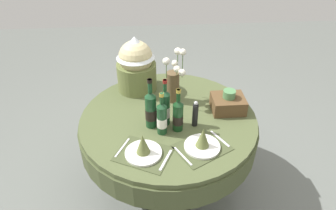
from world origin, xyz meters
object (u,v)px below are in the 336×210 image
object	(u,v)px
wine_bottle_left	(151,109)
woven_basket_side_right	(228,103)
place_setting_right	(202,142)
wine_bottle_centre	(178,115)
gift_tub_back_left	(136,62)
place_setting_left	(143,149)
flower_vase	(174,80)
dining_table	(168,130)
wine_bottle_rear	(162,118)
wine_bottle_right	(165,107)
pepper_mill	(195,114)

from	to	relation	value
wine_bottle_left	woven_basket_side_right	bearing A→B (deg)	14.38
place_setting_right	wine_bottle_left	distance (m)	0.43
wine_bottle_centre	gift_tub_back_left	distance (m)	0.66
place_setting_left	wine_bottle_left	world-z (taller)	wine_bottle_left
place_setting_right	gift_tub_back_left	world-z (taller)	gift_tub_back_left
flower_vase	wine_bottle_left	xyz separation A→B (m)	(-0.19, -0.32, -0.04)
dining_table	place_setting_left	bearing A→B (deg)	-115.80
place_setting_left	wine_bottle_left	size ratio (longest dim) A/B	1.08
dining_table	wine_bottle_rear	world-z (taller)	wine_bottle_rear
wine_bottle_right	wine_bottle_left	bearing A→B (deg)	-167.86
flower_vase	gift_tub_back_left	size ratio (longest dim) A/B	0.90
flower_vase	woven_basket_side_right	size ratio (longest dim) A/B	1.73
gift_tub_back_left	woven_basket_side_right	bearing A→B (deg)	-28.06
place_setting_right	gift_tub_back_left	bearing A→B (deg)	118.88
wine_bottle_left	wine_bottle_rear	bearing A→B (deg)	-48.14
place_setting_left	wine_bottle_right	size ratio (longest dim) A/B	1.14
place_setting_left	pepper_mill	world-z (taller)	pepper_mill
gift_tub_back_left	wine_bottle_centre	bearing A→B (deg)	-63.40
dining_table	wine_bottle_centre	bearing A→B (deg)	-70.86
dining_table	place_setting_right	world-z (taller)	place_setting_right
wine_bottle_rear	woven_basket_side_right	bearing A→B (deg)	24.12
wine_bottle_left	pepper_mill	xyz separation A→B (m)	(0.31, -0.02, -0.05)
wine_bottle_centre	wine_bottle_right	size ratio (longest dim) A/B	0.91
place_setting_right	wine_bottle_rear	world-z (taller)	wine_bottle_rear
wine_bottle_centre	gift_tub_back_left	size ratio (longest dim) A/B	0.70
place_setting_left	woven_basket_side_right	bearing A→B (deg)	34.05
wine_bottle_rear	pepper_mill	bearing A→B (deg)	15.25
wine_bottle_right	gift_tub_back_left	distance (m)	0.56
place_setting_right	wine_bottle_right	xyz separation A→B (m)	(-0.23, 0.28, 0.09)
pepper_mill	woven_basket_side_right	size ratio (longest dim) A/B	0.84
dining_table	gift_tub_back_left	size ratio (longest dim) A/B	2.86
dining_table	pepper_mill	size ratio (longest dim) A/B	6.54
place_setting_right	place_setting_left	bearing A→B (deg)	-175.18
wine_bottle_left	wine_bottle_right	distance (m)	0.10
wine_bottle_right	place_setting_right	bearing A→B (deg)	-50.99
wine_bottle_rear	place_setting_left	bearing A→B (deg)	-122.43
wine_bottle_centre	wine_bottle_rear	size ratio (longest dim) A/B	1.02
wine_bottle_left	wine_bottle_centre	xyz separation A→B (m)	(0.19, -0.05, -0.02)
woven_basket_side_right	wine_bottle_centre	bearing A→B (deg)	-153.24
flower_vase	wine_bottle_centre	world-z (taller)	flower_vase
flower_vase	wine_bottle_left	bearing A→B (deg)	-120.82
wine_bottle_left	wine_bottle_rear	xyz separation A→B (m)	(0.07, -0.08, -0.02)
flower_vase	wine_bottle_rear	size ratio (longest dim) A/B	1.30
wine_bottle_rear	woven_basket_side_right	xyz separation A→B (m)	(0.52, 0.23, -0.06)
pepper_mill	wine_bottle_left	bearing A→B (deg)	177.13
dining_table	wine_bottle_centre	distance (m)	0.31
wine_bottle_left	pepper_mill	world-z (taller)	wine_bottle_left
dining_table	wine_bottle_rear	distance (m)	0.33
dining_table	pepper_mill	distance (m)	0.32
wine_bottle_centre	woven_basket_side_right	world-z (taller)	wine_bottle_centre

